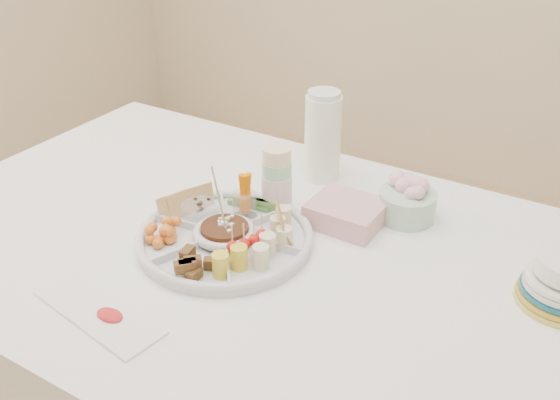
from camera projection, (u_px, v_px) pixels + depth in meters
The scene contains 14 objects.
dining_table at pixel (236, 360), 1.59m from camera, with size 1.52×1.02×0.76m, color white.
party_tray at pixel (225, 235), 1.36m from camera, with size 0.38×0.38×0.04m, color silver.
bean_dip at pixel (225, 232), 1.36m from camera, with size 0.10×0.10×0.04m, color #56311E.
tortillas at pixel (284, 223), 1.36m from camera, with size 0.11×0.11×0.06m, color #AC7C32, non-canonical shape.
carrot_cucumber at pixel (250, 191), 1.44m from camera, with size 0.11×0.11×0.10m, color orange, non-canonical shape.
pita_raisins at pixel (194, 202), 1.44m from camera, with size 0.12×0.12×0.06m, color tan, non-canonical shape.
cherries at pixel (164, 234), 1.34m from camera, with size 0.10×0.10×0.04m, color orange, non-canonical shape.
granola_chunks at pixel (195, 262), 1.25m from camera, with size 0.09×0.09×0.04m, color #513B19, non-canonical shape.
banana_tomato at pixel (259, 248), 1.25m from camera, with size 0.11×0.11×0.09m, color #EEE88B, non-canonical shape.
cup_stack at pixel (277, 173), 1.44m from camera, with size 0.07×0.07×0.20m, color #B4C0B2.
thermos at pixel (323, 135), 1.58m from camera, with size 0.09×0.09×0.24m, color white.
flower_bowl at pixel (408, 199), 1.44m from camera, with size 0.13×0.13×0.10m, color #B4D4BF.
napkin_stack at pixel (347, 213), 1.43m from camera, with size 0.16×0.14×0.05m, color #DAA0A5.
placemat at pixel (98, 312), 1.17m from camera, with size 0.29×0.10×0.01m, color white.
Camera 1 is at (0.70, -0.94, 1.53)m, focal length 40.00 mm.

